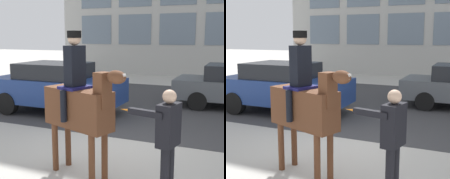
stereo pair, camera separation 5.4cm
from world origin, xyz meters
The scene contains 5 objects.
ground_plane centered at (0.00, 0.00, 0.00)m, with size 80.00×80.00×0.00m, color #B2AFA8.
road_surface centered at (0.00, 4.75, 0.00)m, with size 18.50×8.50×0.01m.
mounted_horse_lead centered at (-0.01, -1.66, 1.31)m, with size 1.75×0.85×2.55m.
pedestrian_bystander centered at (1.62, -2.02, 1.02)m, with size 0.89×0.44×1.73m.
street_car_near_lane centered at (-2.99, 2.18, 0.85)m, with size 4.20×2.03×1.62m.
Camera 1 is at (2.58, -6.26, 2.46)m, focal length 50.00 mm.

